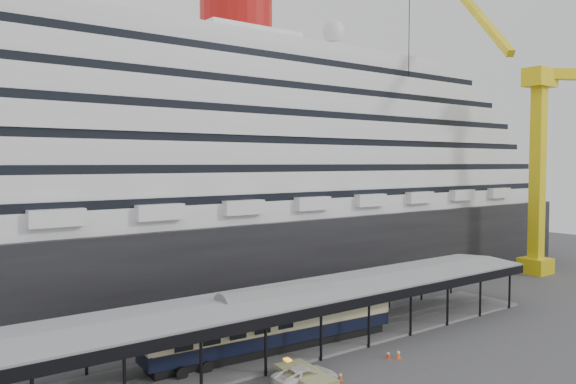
{
  "coord_description": "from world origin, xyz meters",
  "views": [
    {
      "loc": [
        -33.69,
        -35.24,
        17.01
      ],
      "look_at": [
        -1.09,
        8.0,
        14.17
      ],
      "focal_mm": 35.0,
      "sensor_mm": 36.0,
      "label": 1
    }
  ],
  "objects": [
    {
      "name": "traffic_cone_right",
      "position": [
        2.87,
        -2.72,
        0.41
      ],
      "size": [
        0.47,
        0.47,
        0.83
      ],
      "rotation": [
        0.0,
        0.0,
        -0.12
      ],
      "color": "#FB5C0D",
      "rests_on": "ground"
    },
    {
      "name": "crane_yellow",
      "position": [
        47.06,
        10.54,
        19.96
      ],
      "size": [
        23.83,
        18.78,
        47.6
      ],
      "color": "yellow",
      "rests_on": "ground"
    },
    {
      "name": "ground",
      "position": [
        0.0,
        0.0,
        0.0
      ],
      "size": [
        200.0,
        200.0,
        0.0
      ],
      "primitive_type": "plane",
      "color": "#3D3D40",
      "rests_on": "ground"
    },
    {
      "name": "traffic_cone_left",
      "position": [
        -4.53,
        -3.38,
        0.36
      ],
      "size": [
        0.45,
        0.45,
        0.72
      ],
      "rotation": [
        0.0,
        0.0,
        -0.24
      ],
      "color": "#E8510C",
      "rests_on": "ground"
    },
    {
      "name": "platform_canopy",
      "position": [
        0.0,
        5.0,
        2.36
      ],
      "size": [
        56.0,
        9.18,
        5.3
      ],
      "color": "slate",
      "rests_on": "ground"
    },
    {
      "name": "traffic_cone_mid",
      "position": [
        2.13,
        -2.22,
        0.36
      ],
      "size": [
        0.45,
        0.45,
        0.72
      ],
      "rotation": [
        0.0,
        0.0,
        -0.23
      ],
      "color": "red",
      "rests_on": "ground"
    },
    {
      "name": "cruise_ship",
      "position": [
        0.05,
        32.0,
        18.35
      ],
      "size": [
        130.0,
        30.0,
        43.9
      ],
      "color": "black",
      "rests_on": "ground"
    },
    {
      "name": "pullman_carriage",
      "position": [
        -4.78,
        5.0,
        2.89
      ],
      "size": [
        24.62,
        4.85,
        24.02
      ],
      "rotation": [
        0.0,
        0.0,
        -0.07
      ],
      "color": "black",
      "rests_on": "ground"
    },
    {
      "name": "port_truck",
      "position": [
        -7.38,
        -2.55,
        0.73
      ],
      "size": [
        5.48,
        2.94,
        1.46
      ],
      "primitive_type": "imported",
      "rotation": [
        0.0,
        0.0,
        1.47
      ],
      "color": "silver",
      "rests_on": "ground"
    }
  ]
}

